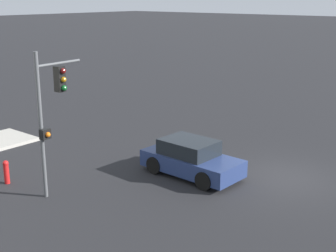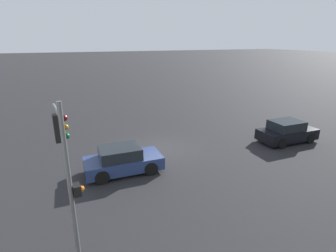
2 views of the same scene
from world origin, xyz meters
The scene contains 4 objects.
ground_plane centered at (0.00, 0.00, 0.00)m, with size 300.00×300.00×0.00m, color black.
traffic_signal centered at (5.67, 6.62, 3.31)m, with size 0.66×2.11×5.14m.
crossing_car_0 centered at (2.93, 2.16, 0.68)m, with size 4.08×2.01×1.44m.
crossing_car_1 centered at (-8.52, 2.28, 0.70)m, with size 4.05×2.01×1.50m.
Camera 2 is at (5.70, 14.59, 6.71)m, focal length 28.00 mm.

